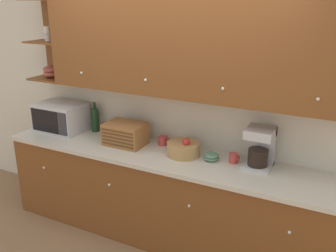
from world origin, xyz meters
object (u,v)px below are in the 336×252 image
Objects in this scene: bread_box at (125,134)px; mug_blue_second at (234,158)px; storage_canister at (108,129)px; fruit_basket at (183,149)px; microwave at (61,117)px; mug at (163,141)px; wine_bottle at (95,118)px; bowl_stack_on_counter at (211,156)px; coffee_maker at (260,147)px.

mug_blue_second is at bearing 3.61° from bread_box.
storage_canister is 0.98m from fruit_basket.
microwave is 1.52m from fruit_basket.
wine_bottle is at bearing 178.85° from mug.
mug_blue_second is (0.20, 0.04, 0.01)m from bowl_stack_on_counter.
microwave is at bearing -178.31° from coffee_maker.
coffee_maker is (0.70, 0.08, 0.12)m from fruit_basket.
bowl_stack_on_counter is at bearing -171.03° from coffee_maker.
coffee_maker is at bearing 7.48° from mug_blue_second.
bowl_stack_on_counter is (0.28, 0.02, -0.03)m from fruit_basket.
fruit_basket is (1.52, -0.02, -0.09)m from microwave.
fruit_basket is 0.48m from mug_blue_second.
bowl_stack_on_counter is (1.44, -0.15, -0.12)m from wine_bottle.
microwave is 2.22m from coffee_maker.
microwave is at bearing 179.37° from fruit_basket.
wine_bottle is 1.45m from bowl_stack_on_counter.
fruit_basket reaches higher than mug_blue_second.
wine_bottle is 1.07× the size of fruit_basket.
coffee_maker reaches higher than wine_bottle.
mug is at bearing -1.15° from wine_bottle.
storage_canister is (0.55, 0.11, -0.09)m from microwave.
microwave is at bearing -178.95° from mug_blue_second.
microwave is 1.80m from bowl_stack_on_counter.
microwave is 0.88m from bread_box.
fruit_basket reaches higher than bowl_stack_on_counter.
microwave is at bearing 179.96° from bowl_stack_on_counter.
wine_bottle reaches higher than mug.
bread_box is 0.64m from fruit_basket.
wine_bottle is 0.87m from mug.
fruit_basket is at bearing -8.08° from wine_bottle.
storage_canister is 0.38× the size of coffee_maker.
microwave is at bearing -168.27° from storage_canister.
mug_blue_second is 0.25× the size of coffee_maker.
coffee_maker is at bearing 8.97° from bowl_stack_on_counter.
coffee_maker is at bearing -1.68° from storage_canister.
bowl_stack_on_counter is (0.57, -0.13, -0.01)m from mug.
fruit_basket is at bearing -26.40° from mug.
bread_box is 3.79× the size of mug.
microwave is at bearing -173.90° from mug.
coffee_maker is (1.86, -0.08, 0.03)m from wine_bottle.
microwave reaches higher than storage_canister.
storage_canister is at bearing 11.73° from microwave.
wine_bottle is (0.36, 0.15, -0.00)m from microwave.
mug is at bearing 173.10° from mug_blue_second.
microwave is 5.75× the size of mug_blue_second.
bread_box is at bearing -24.37° from storage_canister.
storage_canister is at bearing 174.70° from bowl_stack_on_counter.
storage_canister is 0.34× the size of bread_box.
mug is (0.86, -0.02, -0.11)m from wine_bottle.
mug is 0.71× the size of bowl_stack_on_counter.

